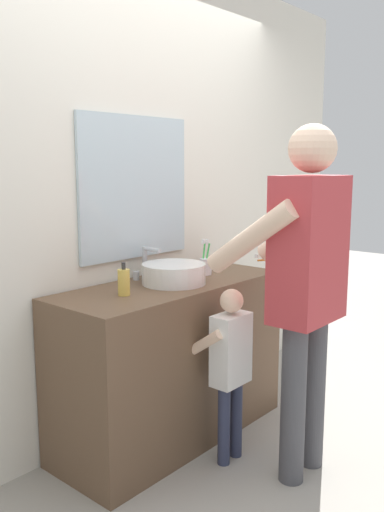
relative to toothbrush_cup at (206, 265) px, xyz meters
name	(u,v)px	position (x,y,z in m)	size (l,w,h in m)	color
ground_plane	(213,452)	(-0.30, -0.31, -0.94)	(14.00, 14.00, 0.00)	#9E998E
back_wall	(129,195)	(-0.30, 0.31, 0.41)	(4.40, 0.10, 2.70)	silver
vanity_cabinet	(172,360)	(-0.30, -0.01, -0.50)	(1.39, 0.54, 0.88)	brown
sink_basin	(174,273)	(-0.30, -0.03, 0.00)	(0.35, 0.35, 0.11)	silver
faucet	(146,264)	(-0.30, 0.18, 0.03)	(0.18, 0.14, 0.18)	#B7BABF
toothbrush_cup	(206,265)	(0.00, 0.00, 0.00)	(0.07, 0.07, 0.21)	silver
soap_bottle	(124,282)	(-0.66, -0.02, 0.01)	(0.06, 0.06, 0.17)	gold
child_toddler	(229,359)	(-0.30, -0.41, -0.39)	(0.28, 0.28, 0.91)	#2D334C
adult_parent	(305,271)	(-0.16, -0.74, 0.09)	(0.53, 0.56, 1.70)	#47474C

